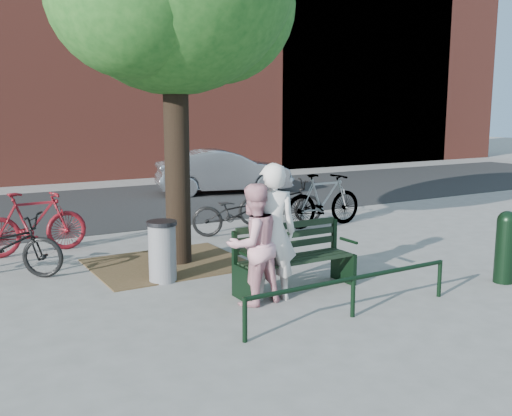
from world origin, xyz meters
TOP-DOWN VIEW (x-y plane):
  - ground at (0.00, 0.00)m, footprint 90.00×90.00m
  - dirt_pit at (-1.00, 2.20)m, footprint 2.40×2.00m
  - road at (0.00, 8.50)m, footprint 40.00×7.00m
  - townhouse_row at (0.17, 16.00)m, footprint 45.00×4.00m
  - park_bench at (-0.00, 0.08)m, footprint 1.74×0.54m
  - guard_railing at (0.00, -1.20)m, footprint 3.06×0.06m
  - person_left at (-0.49, -0.13)m, footprint 0.78×0.66m
  - person_right at (-0.78, -0.16)m, footprint 0.82×0.67m
  - bollard at (2.81, -1.23)m, footprint 0.28×0.28m
  - litter_bin at (-1.42, 1.35)m, footprint 0.44×0.44m
  - bicycle_a at (-3.38, 2.79)m, footprint 1.88×1.52m
  - bicycle_b at (-2.73, 4.04)m, footprint 1.86×0.64m
  - bicycle_c at (0.98, 3.44)m, footprint 1.86×1.48m
  - bicycle_d at (3.07, 3.38)m, footprint 1.93×0.54m
  - bicycle_e at (2.41, 4.06)m, footprint 1.99×1.24m
  - parked_car at (3.59, 9.00)m, footprint 4.26×2.39m

SIDE VIEW (x-z plane):
  - ground at x=0.00m, z-range 0.00..0.00m
  - road at x=0.00m, z-range 0.00..0.01m
  - dirt_pit at x=-1.00m, z-range 0.00..0.02m
  - guard_railing at x=0.00m, z-range 0.15..0.66m
  - litter_bin at x=-1.42m, z-range 0.01..0.90m
  - bicycle_c at x=0.98m, z-range 0.00..0.95m
  - park_bench at x=0.00m, z-range -0.01..0.97m
  - bicycle_a at x=-3.38m, z-range 0.00..0.96m
  - bicycle_e at x=2.41m, z-range 0.00..0.99m
  - bicycle_b at x=-2.73m, z-range 0.00..1.10m
  - bollard at x=2.81m, z-range 0.04..1.09m
  - bicycle_d at x=3.07m, z-range 0.00..1.16m
  - parked_car at x=3.59m, z-range 0.00..1.33m
  - person_right at x=-0.78m, z-range 0.00..1.56m
  - person_left at x=-0.49m, z-range 0.00..1.81m
  - townhouse_row at x=0.17m, z-range -0.75..13.25m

